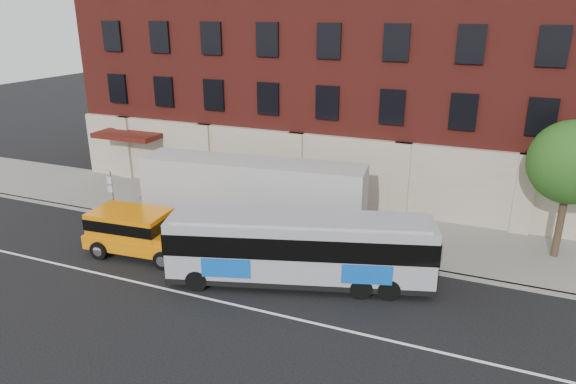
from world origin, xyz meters
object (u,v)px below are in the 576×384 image
at_px(sign_pole, 112,190).
at_px(street_tree, 572,166).
at_px(city_bus, 300,247).
at_px(yellow_suv, 137,230).
at_px(shipping_container, 253,197).

height_order(sign_pole, street_tree, street_tree).
height_order(city_bus, yellow_suv, city_bus).
bearing_deg(sign_pole, yellow_suv, -38.34).
bearing_deg(shipping_container, yellow_suv, -131.36).
xyz_separation_m(sign_pole, city_bus, (12.13, -3.09, 0.17)).
relative_size(sign_pole, street_tree, 0.40).
distance_m(street_tree, city_bus, 12.13).
bearing_deg(city_bus, shipping_container, 135.52).
bearing_deg(city_bus, yellow_suv, -178.00).
xyz_separation_m(street_tree, city_bus, (-9.91, -6.42, -2.79)).
height_order(street_tree, yellow_suv, street_tree).
bearing_deg(shipping_container, street_tree, 9.73).
bearing_deg(yellow_suv, shipping_container, 48.64).
bearing_deg(street_tree, shipping_container, -170.27).
distance_m(yellow_suv, shipping_container, 5.77).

